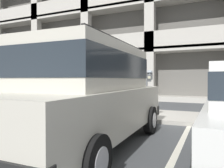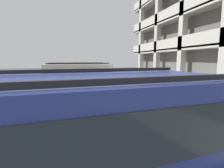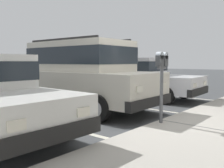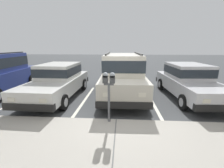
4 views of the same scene
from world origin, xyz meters
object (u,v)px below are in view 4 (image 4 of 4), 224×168
red_sedan (188,80)px  parking_meter_near (109,86)px  dark_hatchback (58,80)px  silver_suv (122,73)px

red_sedan → parking_meter_near: (3.41, 2.82, 0.41)m
red_sedan → parking_meter_near: bearing=36.3°
red_sedan → dark_hatchback: 5.99m
parking_meter_near → silver_suv: bearing=-97.8°
dark_hatchback → silver_suv: bearing=-171.5°
red_sedan → dark_hatchback: bearing=-0.1°
silver_suv → dark_hatchback: size_ratio=1.07×
dark_hatchback → parking_meter_near: size_ratio=3.04×
red_sedan → parking_meter_near: size_ratio=3.08×
dark_hatchback → parking_meter_near: (-2.57, 2.49, 0.41)m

